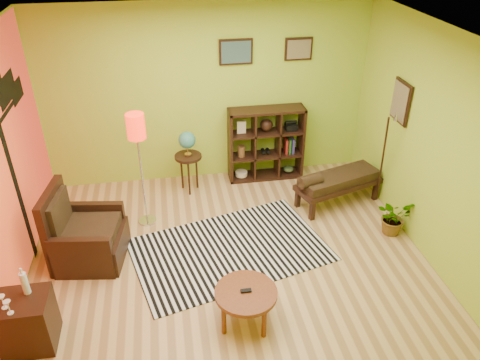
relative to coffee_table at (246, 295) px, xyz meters
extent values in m
plane|color=tan|center=(-0.03, 0.98, -0.35)|extent=(5.00, 5.00, 0.00)
cube|color=#A3C933|center=(-0.03, 3.23, 1.05)|extent=(5.00, 0.04, 2.80)
cube|color=#A3C933|center=(-0.03, -1.27, 1.05)|extent=(5.00, 0.04, 2.80)
cube|color=#A3C933|center=(2.47, 0.98, 1.05)|extent=(0.04, 4.50, 2.80)
cube|color=white|center=(-0.03, 0.98, 2.45)|extent=(5.00, 4.50, 0.04)
cube|color=black|center=(-2.49, 1.53, 0.70)|extent=(0.01, 0.14, 2.10)
cube|color=black|center=(-2.49, 2.08, 1.70)|extent=(0.01, 0.70, 0.32)
cube|color=black|center=(-2.49, 2.43, 1.55)|extent=(0.01, 0.50, 0.26)
cube|color=black|center=(0.42, 3.20, 1.70)|extent=(0.50, 0.03, 0.38)
cube|color=#426762|center=(0.42, 3.17, 1.70)|extent=(0.44, 0.01, 0.32)
cube|color=black|center=(1.37, 3.20, 1.70)|extent=(0.42, 0.03, 0.34)
cube|color=#897B54|center=(1.37, 3.17, 1.70)|extent=(0.36, 0.01, 0.28)
cube|color=black|center=(2.44, 1.88, 1.30)|extent=(0.03, 0.44, 0.56)
cube|color=#897B54|center=(2.41, 1.88, 1.30)|extent=(0.01, 0.38, 0.50)
cylinder|color=black|center=(2.32, 1.88, 0.43)|extent=(0.23, 0.34, 1.46)
cone|color=silver|center=(2.32, 1.73, 1.17)|extent=(0.08, 0.09, 0.16)
cube|color=silver|center=(0.00, 1.20, -0.35)|extent=(2.76, 2.10, 0.01)
cylinder|color=brown|center=(0.00, 0.00, 0.03)|extent=(0.67, 0.67, 0.05)
cylinder|color=brown|center=(0.26, 0.15, -0.17)|extent=(0.05, 0.05, 0.36)
cylinder|color=brown|center=(-0.15, 0.26, -0.17)|extent=(0.05, 0.05, 0.36)
cylinder|color=brown|center=(0.15, -0.26, -0.17)|extent=(0.05, 0.05, 0.36)
cylinder|color=brown|center=(-0.26, -0.15, -0.17)|extent=(0.05, 0.05, 0.36)
cube|color=black|center=(0.00, 0.00, 0.07)|extent=(0.12, 0.05, 0.02)
cube|color=black|center=(-1.75, 1.35, -0.17)|extent=(0.92, 0.90, 0.37)
cube|color=black|center=(-2.13, 1.41, 0.15)|extent=(0.21, 0.80, 1.01)
cube|color=black|center=(-1.80, 0.98, -0.06)|extent=(0.74, 0.20, 0.59)
cube|color=black|center=(-1.69, 1.72, -0.06)|extent=(0.74, 0.20, 0.59)
cube|color=#EDAC5F|center=(-1.72, 1.35, 0.08)|extent=(0.73, 0.71, 0.13)
cube|color=#EDAC5F|center=(-2.06, 1.40, 0.33)|extent=(0.17, 0.59, 0.46)
cube|color=black|center=(-2.23, 0.06, -0.05)|extent=(0.51, 0.46, 0.60)
cylinder|color=white|center=(-2.18, 0.16, 0.37)|extent=(0.07, 0.07, 0.25)
cylinder|color=white|center=(-2.18, 0.16, 0.53)|extent=(0.02, 0.02, 0.07)
cylinder|color=white|center=(-2.35, -0.02, 0.25)|extent=(0.06, 0.06, 0.01)
cylinder|color=white|center=(-2.35, -0.02, 0.30)|extent=(0.01, 0.01, 0.09)
cone|color=white|center=(-2.35, -0.02, 0.37)|extent=(0.07, 0.07, 0.06)
cylinder|color=white|center=(-2.28, -0.10, 0.25)|extent=(0.06, 0.06, 0.01)
cylinder|color=white|center=(-2.28, -0.10, 0.30)|extent=(0.01, 0.01, 0.09)
cone|color=white|center=(-2.28, -0.10, 0.37)|extent=(0.07, 0.07, 0.06)
cylinder|color=silver|center=(-1.07, 2.03, -0.34)|extent=(0.25, 0.25, 0.03)
cylinder|color=silver|center=(-1.07, 2.03, 0.41)|extent=(0.02, 0.02, 1.54)
cylinder|color=red|center=(-1.07, 2.03, 1.13)|extent=(0.24, 0.24, 0.34)
cylinder|color=black|center=(-0.40, 2.78, 0.24)|extent=(0.41, 0.41, 0.04)
cylinder|color=black|center=(-0.27, 2.84, -0.07)|extent=(0.03, 0.03, 0.58)
cylinder|color=black|center=(-0.51, 2.86, -0.07)|extent=(0.03, 0.03, 0.58)
cylinder|color=black|center=(-0.41, 2.65, -0.07)|extent=(0.03, 0.03, 0.58)
cylinder|color=gold|center=(-0.40, 2.78, 0.29)|extent=(0.10, 0.10, 0.02)
cylinder|color=gold|center=(-0.40, 2.78, 0.35)|extent=(0.02, 0.02, 0.10)
sphere|color=#1F74AF|center=(-0.40, 2.78, 0.52)|extent=(0.26, 0.26, 0.26)
cube|color=black|center=(0.29, 3.01, 0.25)|extent=(0.04, 0.35, 1.20)
cube|color=black|center=(1.45, 3.01, 0.25)|extent=(0.04, 0.35, 1.20)
cube|color=black|center=(0.87, 3.01, -0.33)|extent=(1.20, 0.35, 0.04)
cube|color=black|center=(0.87, 3.01, 0.83)|extent=(1.20, 0.35, 0.04)
cube|color=black|center=(0.67, 3.01, 0.25)|extent=(0.03, 0.33, 1.12)
cube|color=black|center=(1.07, 3.01, 0.25)|extent=(0.03, 0.33, 1.12)
cube|color=black|center=(0.87, 3.01, 0.05)|extent=(1.12, 0.33, 0.03)
cube|color=black|center=(0.87, 3.01, 0.45)|extent=(1.12, 0.33, 0.03)
cylinder|color=beige|center=(0.47, 3.01, -0.26)|extent=(0.20, 0.20, 0.07)
sphere|color=black|center=(0.87, 3.01, 0.58)|extent=(0.20, 0.20, 0.20)
cube|color=black|center=(1.27, 3.01, 0.52)|extent=(0.18, 0.15, 0.10)
cylinder|color=black|center=(0.83, 3.01, 0.12)|extent=(0.06, 0.12, 0.06)
cylinder|color=black|center=(0.91, 3.01, 0.12)|extent=(0.06, 0.12, 0.06)
ellipsoid|color=#384C26|center=(1.27, 3.01, -0.25)|extent=(0.18, 0.18, 0.09)
cylinder|color=brown|center=(0.47, 3.01, 0.15)|extent=(0.12, 0.12, 0.18)
cube|color=beige|center=(0.47, 3.01, 0.57)|extent=(0.14, 0.03, 0.20)
cube|color=maroon|center=(1.20, 3.01, 0.19)|extent=(0.04, 0.18, 0.26)
cube|color=#1E4C1E|center=(1.25, 3.01, 0.19)|extent=(0.04, 0.18, 0.26)
cube|color=navy|center=(1.31, 3.01, 0.19)|extent=(0.04, 0.18, 0.26)
cube|color=black|center=(1.77, 2.04, -0.03)|extent=(1.40, 0.84, 0.08)
cube|color=#EDAC5F|center=(1.77, 2.04, 0.08)|extent=(1.29, 0.76, 0.13)
cylinder|color=#EDAC5F|center=(1.28, 1.89, 0.17)|extent=(0.36, 0.26, 0.17)
cube|color=black|center=(2.27, 2.40, -0.21)|extent=(0.08, 0.08, 0.29)
cube|color=black|center=(1.16, 2.05, -0.21)|extent=(0.08, 0.08, 0.29)
cube|color=black|center=(2.38, 2.04, -0.21)|extent=(0.08, 0.08, 0.29)
cube|color=black|center=(1.27, 1.69, -0.21)|extent=(0.08, 0.08, 0.29)
imported|color=#26661E|center=(2.27, 1.22, -0.16)|extent=(0.60, 0.63, 0.40)
camera|label=1|loc=(-0.67, -3.56, 3.60)|focal=35.00mm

